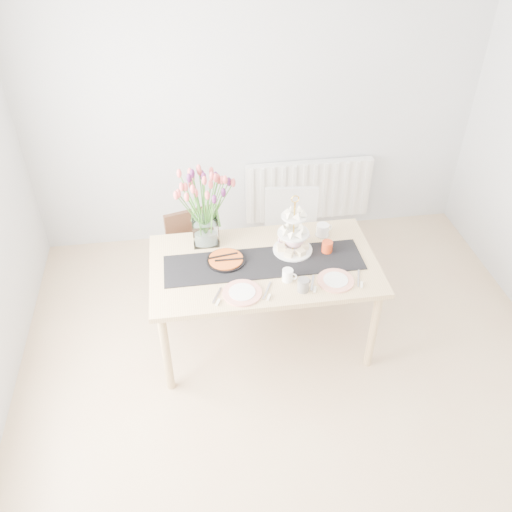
{
  "coord_description": "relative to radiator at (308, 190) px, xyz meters",
  "views": [
    {
      "loc": [
        -0.64,
        -2.15,
        3.14
      ],
      "look_at": [
        -0.22,
        0.73,
        0.86
      ],
      "focal_mm": 38.0,
      "sensor_mm": 36.0,
      "label": 1
    }
  ],
  "objects": [
    {
      "name": "table_runner",
      "position": [
        -0.66,
        -1.41,
        0.3
      ],
      "size": [
        1.4,
        0.35,
        0.01
      ],
      "primitive_type": "cube",
      "color": "black",
      "rests_on": "dining_table"
    },
    {
      "name": "mug_orange",
      "position": [
        -0.19,
        -1.35,
        0.35
      ],
      "size": [
        0.11,
        0.11,
        0.09
      ],
      "primitive_type": "cylinder",
      "rotation": [
        0.0,
        0.0,
        0.72
      ],
      "color": "red",
      "rests_on": "dining_table"
    },
    {
      "name": "cake_stand",
      "position": [
        -0.43,
        -1.3,
        0.42
      ],
      "size": [
        0.28,
        0.28,
        0.42
      ],
      "rotation": [
        0.0,
        0.0,
        -0.08
      ],
      "color": "gold",
      "rests_on": "dining_table"
    },
    {
      "name": "plate_right",
      "position": [
        -0.21,
        -1.67,
        0.31
      ],
      "size": [
        0.31,
        0.31,
        0.01
      ],
      "primitive_type": "cylinder",
      "rotation": [
        0.0,
        0.0,
        -0.31
      ],
      "color": "silver",
      "rests_on": "dining_table"
    },
    {
      "name": "chair_white",
      "position": [
        -0.32,
        -0.76,
        0.06
      ],
      "size": [
        0.48,
        0.48,
        0.88
      ],
      "rotation": [
        0.0,
        0.0,
        -0.11
      ],
      "color": "silver",
      "rests_on": "ground"
    },
    {
      "name": "mug_white",
      "position": [
        -0.53,
        -1.61,
        0.34
      ],
      "size": [
        0.1,
        0.1,
        0.09
      ],
      "primitive_type": "cylinder",
      "rotation": [
        0.0,
        0.0,
        -0.49
      ],
      "color": "white",
      "rests_on": "dining_table"
    },
    {
      "name": "tulip_vase",
      "position": [
        -1.04,
        -1.09,
        0.68
      ],
      "size": [
        0.68,
        0.68,
        0.59
      ],
      "rotation": [
        0.0,
        0.0,
        -0.11
      ],
      "color": "silver",
      "rests_on": "dining_table"
    },
    {
      "name": "radiator",
      "position": [
        0.0,
        0.0,
        0.0
      ],
      "size": [
        1.2,
        0.08,
        0.6
      ],
      "primitive_type": "cube",
      "color": "white",
      "rests_on": "room_shell"
    },
    {
      "name": "room_shell",
      "position": [
        -0.5,
        -2.19,
        0.85
      ],
      "size": [
        4.5,
        4.5,
        4.5
      ],
      "color": "tan",
      "rests_on": "ground"
    },
    {
      "name": "dining_table",
      "position": [
        -0.66,
        -1.41,
        0.22
      ],
      "size": [
        1.6,
        0.9,
        0.75
      ],
      "color": "tan",
      "rests_on": "ground"
    },
    {
      "name": "teapot",
      "position": [
        -0.41,
        -1.25,
        0.37
      ],
      "size": [
        0.24,
        0.2,
        0.15
      ],
      "primitive_type": null,
      "rotation": [
        0.0,
        0.0,
        -0.09
      ],
      "color": "silver",
      "rests_on": "dining_table"
    },
    {
      "name": "chair_brown",
      "position": [
        -1.13,
        -0.82,
        0.01
      ],
      "size": [
        0.48,
        0.48,
        0.79
      ],
      "rotation": [
        0.0,
        0.0,
        0.27
      ],
      "color": "#352113",
      "rests_on": "ground"
    },
    {
      "name": "plate_left",
      "position": [
        -0.85,
        -1.7,
        0.31
      ],
      "size": [
        0.35,
        0.35,
        0.01
      ],
      "primitive_type": "cylinder",
      "rotation": [
        0.0,
        0.0,
        -0.43
      ],
      "color": "silver",
      "rests_on": "dining_table"
    },
    {
      "name": "mug_grey",
      "position": [
        -0.45,
        -1.73,
        0.35
      ],
      "size": [
        0.11,
        0.11,
        0.09
      ],
      "primitive_type": "cylinder",
      "rotation": [
        0.0,
        0.0,
        0.58
      ],
      "color": "slate",
      "rests_on": "dining_table"
    },
    {
      "name": "cream_jug",
      "position": [
        -0.17,
        -1.14,
        0.35
      ],
      "size": [
        0.12,
        0.12,
        0.09
      ],
      "primitive_type": "cylinder",
      "rotation": [
        0.0,
        0.0,
        0.31
      ],
      "color": "white",
      "rests_on": "dining_table"
    },
    {
      "name": "tart_tin",
      "position": [
        -0.92,
        -1.36,
        0.32
      ],
      "size": [
        0.27,
        0.27,
        0.03
      ],
      "rotation": [
        0.0,
        0.0,
        -0.27
      ],
      "color": "black",
      "rests_on": "dining_table"
    }
  ]
}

